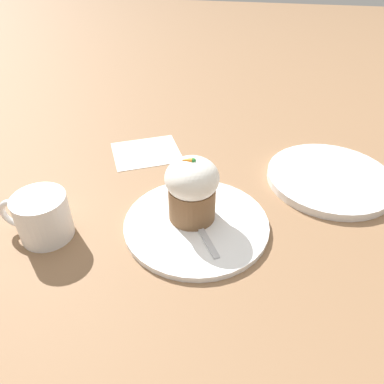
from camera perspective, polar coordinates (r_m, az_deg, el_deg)
The scene contains 7 objects.
ground_plane at distance 0.65m, azimuth 0.67°, elevation -5.22°, with size 4.00×4.00×0.00m, color #846042.
dessert_plate at distance 0.64m, azimuth 0.67°, elevation -4.88°, with size 0.25×0.25×0.01m.
carrot_cake at distance 0.61m, azimuth -0.00°, elevation 0.53°, with size 0.09×0.09×0.12m.
spoon at distance 0.63m, azimuth 1.07°, elevation -5.17°, with size 0.07×0.11×0.01m.
coffee_cup at distance 0.65m, azimuth -21.93°, elevation -3.52°, with size 0.12×0.09×0.08m.
side_plate at distance 0.80m, azimuth 20.26°, elevation 1.99°, with size 0.25×0.25×0.02m.
paper_napkin at distance 0.85m, azimuth -6.97°, elevation 6.06°, with size 0.18×0.17×0.00m.
Camera 1 is at (-0.07, 0.47, 0.43)m, focal length 35.00 mm.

